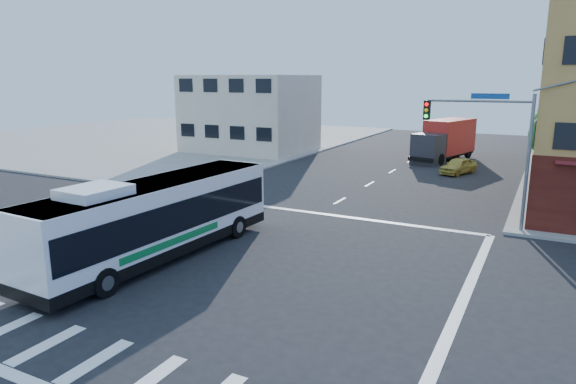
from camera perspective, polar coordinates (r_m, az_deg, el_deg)
The scene contains 11 objects.
ground at distance 22.10m, azimuth -6.87°, elevation -8.04°, with size 120.00×120.00×0.00m, color black.
sidewalk_nw at distance 70.37m, azimuth -14.63°, elevation 5.94°, with size 50.00×50.00×0.15m, color gray.
building_west at distance 55.25m, azimuth -4.20°, elevation 8.68°, with size 12.06×10.06×8.00m.
signal_mast_ne at distance 27.93m, azimuth 21.80°, elevation 6.00°, with size 7.91×1.13×8.07m.
street_tree_a at distance 45.16m, azimuth 27.52°, elevation 5.89°, with size 3.60×3.60×5.53m.
street_tree_b at distance 53.12m, azimuth 27.59°, elevation 6.87°, with size 3.80×3.80×5.79m.
street_tree_c at distance 61.12m, azimuth 27.60°, elevation 7.16°, with size 3.40×3.40×5.29m.
street_tree_d at distance 69.08m, azimuth 27.66°, elevation 7.97°, with size 4.00×4.00×6.03m.
transit_bus at distance 22.94m, azimuth -14.30°, elevation -2.73°, with size 3.35×12.88×3.78m.
box_truck at distance 51.15m, azimuth 16.97°, elevation 5.45°, with size 4.73×8.89×3.84m.
parked_car at distance 44.45m, azimuth 18.40°, elevation 2.79°, with size 1.59×3.94×1.34m, color gold.
Camera 1 is at (11.74, -17.04, 7.76)m, focal length 32.00 mm.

